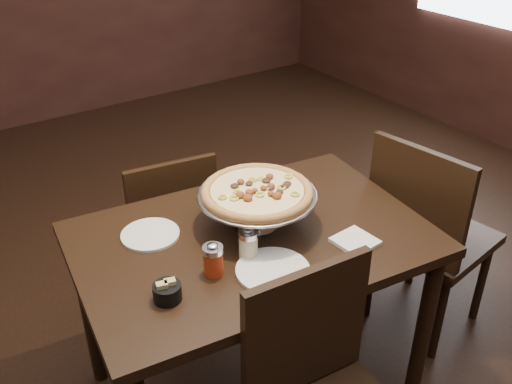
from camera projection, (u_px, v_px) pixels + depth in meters
room at (269, 75)px, 1.75m from camera, size 6.04×7.04×2.84m
dining_table at (253, 258)px, 2.13m from camera, size 1.36×0.99×0.79m
pizza_stand at (257, 192)px, 2.05m from camera, size 0.44×0.44×0.18m
parmesan_shaker at (248, 243)px, 1.93m from camera, size 0.07×0.07×0.12m
pepper_flake_shaker at (213, 259)px, 1.86m from camera, size 0.07×0.07×0.12m
packet_caddy at (167, 292)px, 1.76m from camera, size 0.09×0.09×0.07m
napkin_stack at (355, 241)px, 2.03m from camera, size 0.14×0.14×0.01m
plate_left at (150, 234)px, 2.07m from camera, size 0.21×0.21×0.01m
plate_near at (273, 270)px, 1.89m from camera, size 0.25×0.25×0.01m
serving_spatula at (282, 208)px, 1.97m from camera, size 0.17×0.17×0.02m
chair_far at (169, 228)px, 2.68m from camera, size 0.46×0.46×0.87m
chair_side at (426, 232)px, 2.53m from camera, size 0.53×0.53×0.99m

